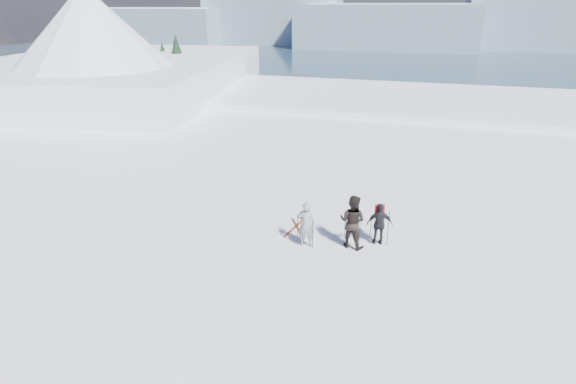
% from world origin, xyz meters
% --- Properties ---
extents(lake_basin, '(820.00, 820.00, 71.62)m').
position_xyz_m(lake_basin, '(0.00, 30.00, -6.50)').
color(lake_basin, white).
rests_on(lake_basin, ground).
extents(far_mountain_range, '(770.00, 110.00, 53.00)m').
position_xyz_m(far_mountain_range, '(29.60, 454.78, -7.19)').
color(far_mountain_range, slate).
rests_on(far_mountain_range, ground).
extents(near_ridge, '(31.37, 35.68, 25.62)m').
position_xyz_m(near_ridge, '(-26.56, 29.34, -3.48)').
color(near_ridge, white).
rests_on(near_ridge, ground).
extents(skier_grey, '(0.65, 0.47, 1.67)m').
position_xyz_m(skier_grey, '(-0.99, 2.52, 0.84)').
color(skier_grey, gray).
rests_on(skier_grey, ground).
extents(skier_dark, '(1.09, 0.94, 1.95)m').
position_xyz_m(skier_dark, '(0.56, 2.94, 0.97)').
color(skier_dark, black).
rests_on(skier_dark, ground).
extents(skier_pack, '(0.97, 0.56, 1.56)m').
position_xyz_m(skier_pack, '(1.47, 3.41, 0.78)').
color(skier_pack, black).
rests_on(skier_pack, ground).
extents(backpack, '(0.36, 0.25, 0.42)m').
position_xyz_m(backpack, '(1.41, 3.65, 1.77)').
color(backpack, red).
rests_on(backpack, skier_pack).
extents(ski_poles, '(3.08, 0.98, 1.36)m').
position_xyz_m(ski_poles, '(0.40, 2.90, 0.60)').
color(ski_poles, black).
rests_on(ski_poles, ground).
extents(skis_loose, '(0.95, 1.69, 0.03)m').
position_xyz_m(skis_loose, '(-1.68, 3.67, 0.01)').
color(skis_loose, black).
rests_on(skis_loose, ground).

